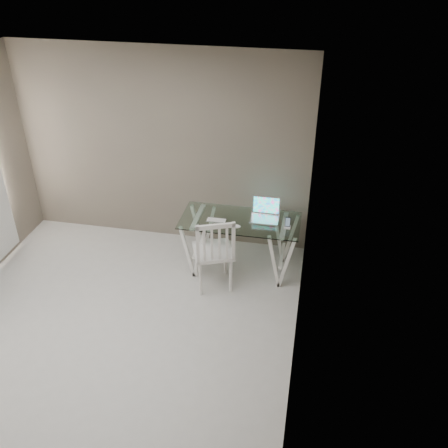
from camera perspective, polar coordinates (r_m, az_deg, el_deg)
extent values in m
plane|color=#B5B2AD|center=(5.78, -13.01, -12.93)|extent=(4.50, 4.50, 0.00)
cube|color=white|center=(4.39, -17.26, 13.32)|extent=(4.00, 4.50, 0.02)
cube|color=#675D51|center=(6.79, -7.10, 8.55)|extent=(4.00, 0.02, 2.70)
cube|color=#675D51|center=(4.52, 8.88, -4.36)|extent=(0.02, 4.50, 2.70)
cube|color=silver|center=(6.26, 1.88, 0.41)|extent=(1.50, 0.70, 0.01)
cube|color=white|center=(6.55, -2.92, -1.94)|extent=(0.24, 0.62, 0.72)
cube|color=white|center=(6.41, 6.68, -2.98)|extent=(0.24, 0.62, 0.72)
cube|color=silver|center=(6.11, -1.27, -3.12)|extent=(0.60, 0.60, 0.04)
cylinder|color=silver|center=(6.09, -2.71, -6.30)|extent=(0.04, 0.04, 0.48)
cylinder|color=silver|center=(6.14, 0.78, -5.92)|extent=(0.04, 0.04, 0.48)
cylinder|color=silver|center=(6.39, -3.18, -4.27)|extent=(0.04, 0.04, 0.48)
cylinder|color=silver|center=(6.44, 0.14, -3.93)|extent=(0.04, 0.04, 0.48)
cube|color=silver|center=(5.79, -0.96, -2.20)|extent=(0.44, 0.20, 0.52)
cube|color=silver|center=(6.28, 4.64, 0.55)|extent=(0.36, 0.25, 0.02)
cube|color=#19D899|center=(6.33, 4.85, 2.18)|extent=(0.36, 0.05, 0.24)
cube|color=silver|center=(6.24, -0.87, 0.44)|extent=(0.25, 0.11, 0.01)
ellipsoid|color=white|center=(6.09, 1.36, -0.27)|extent=(0.12, 0.07, 0.04)
cube|color=white|center=(6.14, 7.25, -0.37)|extent=(0.08, 0.08, 0.02)
cube|color=black|center=(6.11, 7.30, 0.24)|extent=(0.06, 0.03, 0.12)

